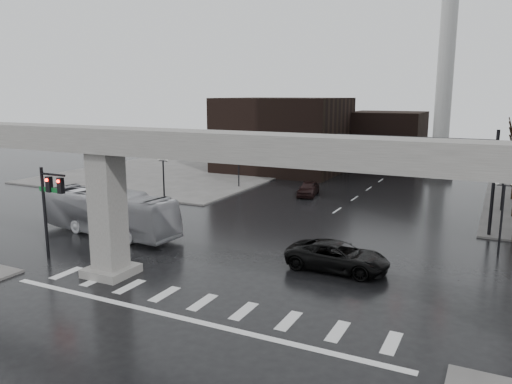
# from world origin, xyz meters

# --- Properties ---
(ground) EXTENTS (160.00, 160.00, 0.00)m
(ground) POSITION_xyz_m (0.00, 0.00, 0.00)
(ground) COLOR black
(ground) RESTS_ON ground
(sidewalk_nw) EXTENTS (28.00, 36.00, 0.15)m
(sidewalk_nw) POSITION_xyz_m (-26.00, 36.00, 0.07)
(sidewalk_nw) COLOR slate
(sidewalk_nw) RESTS_ON ground
(elevated_guideway) EXTENTS (48.00, 2.60, 8.70)m
(elevated_guideway) POSITION_xyz_m (1.26, 0.00, 6.88)
(elevated_guideway) COLOR gray
(elevated_guideway) RESTS_ON ground
(building_far_left) EXTENTS (16.00, 14.00, 10.00)m
(building_far_left) POSITION_xyz_m (-14.00, 42.00, 5.00)
(building_far_left) COLOR black
(building_far_left) RESTS_ON ground
(building_far_mid) EXTENTS (10.00, 10.00, 8.00)m
(building_far_mid) POSITION_xyz_m (-2.00, 52.00, 4.00)
(building_far_mid) COLOR black
(building_far_mid) RESTS_ON ground
(smokestack) EXTENTS (3.60, 3.60, 30.00)m
(smokestack) POSITION_xyz_m (6.00, 46.00, 13.35)
(smokestack) COLOR white
(smokestack) RESTS_ON ground
(signal_mast_arm) EXTENTS (12.12, 0.43, 8.00)m
(signal_mast_arm) POSITION_xyz_m (8.99, 18.80, 5.83)
(signal_mast_arm) COLOR black
(signal_mast_arm) RESTS_ON ground
(signal_left_pole) EXTENTS (2.30, 0.30, 6.00)m
(signal_left_pole) POSITION_xyz_m (-12.25, 0.50, 4.07)
(signal_left_pole) COLOR black
(signal_left_pole) RESTS_ON ground
(lamp_right_0) EXTENTS (1.22, 0.32, 5.11)m
(lamp_right_0) POSITION_xyz_m (13.50, 14.00, 3.47)
(lamp_right_0) COLOR black
(lamp_right_0) RESTS_ON ground
(lamp_right_1) EXTENTS (1.22, 0.32, 5.11)m
(lamp_right_1) POSITION_xyz_m (13.50, 28.00, 3.47)
(lamp_right_1) COLOR black
(lamp_right_1) RESTS_ON ground
(lamp_right_2) EXTENTS (1.22, 0.32, 5.11)m
(lamp_right_2) POSITION_xyz_m (13.50, 42.00, 3.47)
(lamp_right_2) COLOR black
(lamp_right_2) RESTS_ON ground
(lamp_left_0) EXTENTS (1.22, 0.32, 5.11)m
(lamp_left_0) POSITION_xyz_m (-13.50, 14.00, 3.47)
(lamp_left_0) COLOR black
(lamp_left_0) RESTS_ON ground
(lamp_left_1) EXTENTS (1.22, 0.32, 5.11)m
(lamp_left_1) POSITION_xyz_m (-13.50, 28.00, 3.47)
(lamp_left_1) COLOR black
(lamp_left_1) RESTS_ON ground
(lamp_left_2) EXTENTS (1.22, 0.32, 5.11)m
(lamp_left_2) POSITION_xyz_m (-13.50, 42.00, 3.47)
(lamp_left_2) COLOR black
(lamp_left_2) RESTS_ON ground
(pickup_truck) EXTENTS (6.25, 2.93, 1.73)m
(pickup_truck) POSITION_xyz_m (4.76, 6.74, 0.86)
(pickup_truck) COLOR black
(pickup_truck) RESTS_ON ground
(city_bus) EXTENTS (12.31, 3.95, 3.37)m
(city_bus) POSITION_xyz_m (-13.20, 6.71, 1.69)
(city_bus) COLOR #B8B8BD
(city_bus) RESTS_ON ground
(far_car) EXTENTS (2.45, 4.71, 1.53)m
(far_car) POSITION_xyz_m (-4.72, 27.06, 0.76)
(far_car) COLOR black
(far_car) RESTS_ON ground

